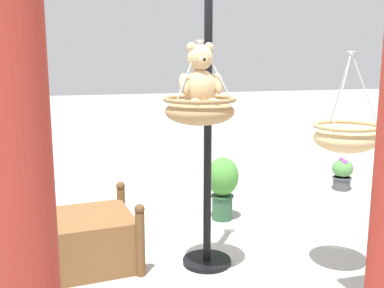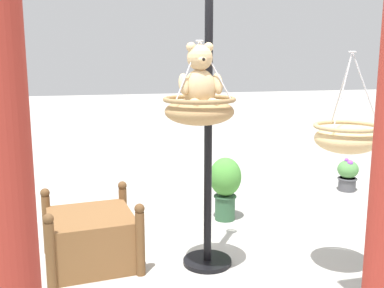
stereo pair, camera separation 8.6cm
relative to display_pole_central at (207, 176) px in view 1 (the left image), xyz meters
The scene contains 9 objects.
ground_plane 0.84m from the display_pole_central, 11.68° to the left, with size 40.00×40.00×0.00m, color #ADAAA3.
display_pole_central is the anchor object (origin of this frame).
hanging_basket_with_teddy 0.69m from the display_pole_central, 59.04° to the left, with size 0.58×0.58×0.66m.
teddy_bear 0.91m from the display_pole_central, 61.30° to the left, with size 0.35×0.32×0.51m.
hanging_basket_left_high 1.21m from the display_pole_central, 150.20° to the left, with size 0.53×0.53×0.80m.
greenhouse_pillar_far_back 2.78m from the display_pole_central, 61.44° to the left, with size 0.32×0.32×2.80m.
wooden_planter_box 1.19m from the display_pole_central, 15.11° to the right, with size 0.88×0.89×0.64m.
potted_plant_fern_front 1.23m from the display_pole_central, 116.71° to the right, with size 0.37×0.37×0.73m.
potted_plant_conical_shrub 3.14m from the display_pole_central, 146.52° to the right, with size 0.29×0.29×0.47m.
Camera 1 is at (0.99, 3.59, 1.84)m, focal length 41.93 mm.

